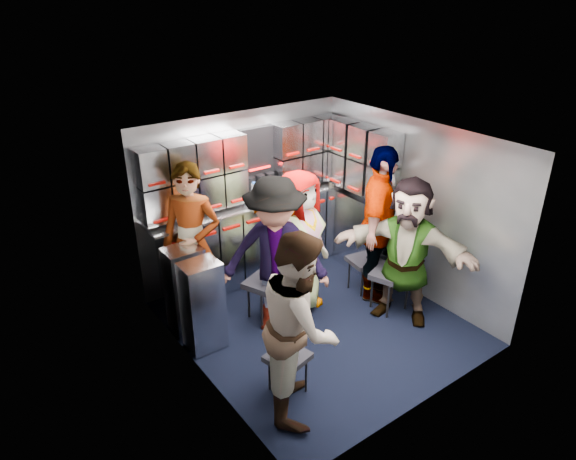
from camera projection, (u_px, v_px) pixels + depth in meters
floor at (317, 323)px, 5.74m from camera, size 3.00×3.00×0.00m
wall_back at (243, 195)px, 6.38m from camera, size 2.80×0.04×2.10m
wall_left at (196, 281)px, 4.55m from camera, size 0.04×3.00×2.10m
wall_right at (412, 208)px, 6.02m from camera, size 0.04×3.00×2.10m
ceiling at (322, 140)px, 4.83m from camera, size 2.80×3.00×0.02m
cart_bank_back at (253, 241)px, 6.47m from camera, size 2.68×0.38×0.99m
cart_bank_left at (194, 298)px, 5.31m from camera, size 0.38×0.76×0.99m
counter at (252, 203)px, 6.24m from camera, size 2.68×0.42×0.03m
locker_bank_back at (248, 165)px, 6.08m from camera, size 2.68×0.28×0.82m
locker_bank_right at (363, 159)px, 6.26m from camera, size 0.28×1.00×0.82m
right_cabinet at (364, 235)px, 6.62m from camera, size 0.28×1.20×1.00m
coffee_niche at (258, 162)px, 6.22m from camera, size 0.46×0.16×0.84m
red_latch_strip at (261, 219)px, 6.15m from camera, size 2.60×0.02×0.03m
jump_seat_near_left at (288, 359)px, 4.64m from camera, size 0.42×0.40×0.41m
jump_seat_mid_left at (266, 284)px, 5.65m from camera, size 0.54×0.53×0.50m
jump_seat_center at (289, 269)px, 6.01m from camera, size 0.44×0.43×0.47m
jump_seat_mid_right at (364, 262)px, 6.23m from camera, size 0.41×0.39×0.43m
jump_seat_near_right at (391, 276)px, 5.83m from camera, size 0.52×0.51×0.49m
attendant_standing at (192, 244)px, 5.52m from camera, size 0.76×0.77×1.80m
attendant_arc_a at (300, 324)px, 4.30m from camera, size 1.02×1.05×1.71m
attendant_arc_b at (275, 256)px, 5.33m from camera, size 1.28×1.21×1.75m
attendant_arc_c at (298, 242)px, 5.69m from camera, size 0.92×0.72×1.68m
attendant_arc_d at (378, 226)px, 5.85m from camera, size 1.15×1.03×1.87m
attendant_arc_e at (406, 251)px, 5.52m from camera, size 1.18×1.59×1.66m
bottle_left at (196, 208)px, 5.73m from camera, size 0.07×0.07×0.27m
bottle_mid at (254, 194)px, 6.14m from camera, size 0.06×0.06×0.25m
bottle_right at (298, 183)px, 6.49m from camera, size 0.07×0.07×0.25m
cup_left at (200, 215)px, 5.78m from camera, size 0.07×0.07×0.09m
cup_right at (332, 179)px, 6.81m from camera, size 0.07×0.07×0.10m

